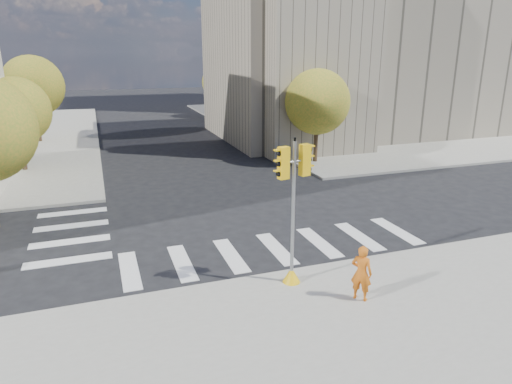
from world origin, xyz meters
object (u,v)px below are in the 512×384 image
lamp_far (240,79)px  traffic_signal (293,224)px  lamp_near (299,89)px  photographer (361,273)px

lamp_far → traffic_signal: (-8.73, -32.83, -2.46)m
lamp_far → traffic_signal: 34.06m
lamp_near → photographer: (-7.24, -20.46, -3.58)m
photographer → lamp_far: bearing=-54.0°
traffic_signal → lamp_far: bearing=63.9°
lamp_near → photographer: 21.99m
lamp_near → traffic_signal: bearing=-114.9°
lamp_far → photographer: bearing=-101.9°
lamp_near → traffic_signal: size_ratio=1.75×
lamp_far → traffic_signal: size_ratio=1.75×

